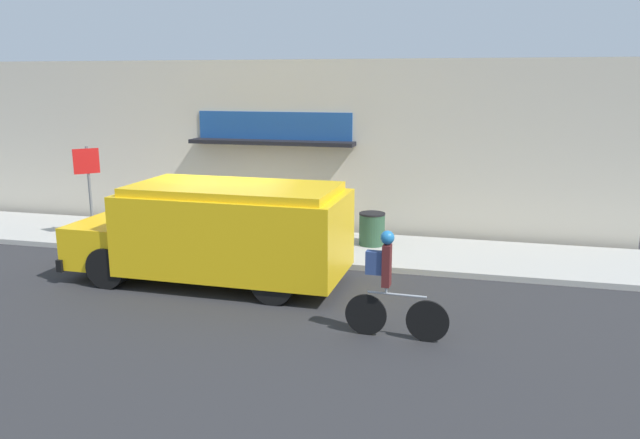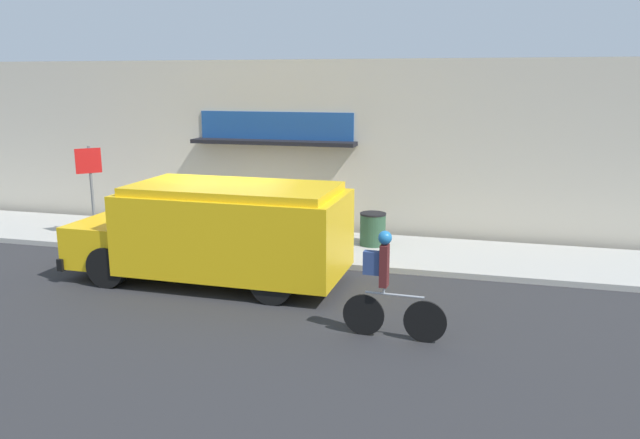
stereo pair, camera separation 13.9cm
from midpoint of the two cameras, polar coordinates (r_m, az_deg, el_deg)
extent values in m
plane|color=#2B2B2D|center=(13.91, -8.60, -3.77)|extent=(70.00, 70.00, 0.00)
cube|color=#ADAAA3|center=(15.13, -6.60, -2.12)|extent=(28.00, 2.77, 0.12)
cube|color=beige|center=(16.33, -4.67, 6.64)|extent=(17.84, 0.18, 4.39)
cube|color=#1E4C93|center=(16.15, -4.48, 8.45)|extent=(4.09, 0.05, 0.76)
cube|color=black|center=(15.93, -4.76, 7.04)|extent=(4.29, 0.56, 0.10)
cube|color=yellow|center=(12.15, -8.07, -1.10)|extent=(4.28, 2.19, 1.52)
cube|color=yellow|center=(13.52, -18.67, -1.74)|extent=(1.22, 1.97, 0.84)
cube|color=yellow|center=(11.98, -8.20, 2.79)|extent=(3.94, 2.02, 0.15)
cube|color=black|center=(13.91, -20.47, -2.84)|extent=(0.16, 2.07, 0.24)
cube|color=red|center=(13.77, -10.41, 0.77)|extent=(0.03, 0.44, 0.44)
cylinder|color=black|center=(14.09, -15.09, -2.18)|extent=(0.80, 0.27, 0.80)
cylinder|color=black|center=(12.64, -19.16, -4.17)|extent=(0.80, 0.27, 0.80)
cylinder|color=black|center=(12.76, -1.89, -3.29)|extent=(0.80, 0.27, 0.80)
cylinder|color=black|center=(11.14, -4.62, -5.74)|extent=(0.80, 0.27, 0.80)
cylinder|color=black|center=(9.70, 9.39, -9.17)|extent=(0.66, 0.07, 0.66)
cylinder|color=black|center=(9.85, 3.80, -8.67)|extent=(0.66, 0.07, 0.66)
cylinder|color=#999EA3|center=(9.63, 6.63, -6.83)|extent=(0.91, 0.08, 0.04)
cylinder|color=#999EA3|center=(9.64, 5.65, -6.41)|extent=(0.04, 0.04, 0.12)
cube|color=#561E1E|center=(9.52, 5.70, -4.21)|extent=(0.13, 0.21, 0.65)
sphere|color=#2375B7|center=(9.40, 5.76, -1.65)|extent=(0.21, 0.21, 0.21)
cube|color=navy|center=(9.54, 4.59, -3.95)|extent=(0.27, 0.15, 0.36)
cylinder|color=slate|center=(16.10, -20.51, 2.34)|extent=(0.07, 0.07, 2.23)
cube|color=red|center=(15.95, -20.83, 5.01)|extent=(0.45, 0.45, 0.60)
cylinder|color=#2D5138|center=(14.58, 4.50, -0.94)|extent=(0.60, 0.60, 0.72)
cylinder|color=black|center=(14.49, 4.52, 0.53)|extent=(0.61, 0.61, 0.04)
camera|label=1|loc=(0.07, -90.31, -0.07)|focal=35.00mm
camera|label=2|loc=(0.07, 89.69, 0.07)|focal=35.00mm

